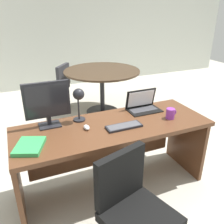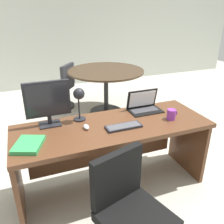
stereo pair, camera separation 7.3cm
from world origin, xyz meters
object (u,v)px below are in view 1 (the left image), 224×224
(keyboard, at_px, (124,126))
(coffee_mug, at_px, (171,114))
(desk, at_px, (112,140))
(meeting_chair_near, at_px, (57,91))
(monitor, at_px, (47,102))
(meeting_table, at_px, (102,81))
(mouse, at_px, (87,127))
(desk_lamp, at_px, (79,98))
(office_chair, at_px, (134,220))
(laptop, at_px, (142,103))
(book, at_px, (30,146))

(keyboard, distance_m, coffee_mug, 0.52)
(desk, xyz_separation_m, meeting_chair_near, (-0.10, 2.37, -0.20))
(monitor, height_order, meeting_table, monitor)
(keyboard, xyz_separation_m, coffee_mug, (0.52, -0.01, 0.04))
(keyboard, bearing_deg, coffee_mug, -0.65)
(mouse, xyz_separation_m, meeting_chair_near, (0.16, 2.41, -0.42))
(monitor, bearing_deg, desk_lamp, -3.95)
(keyboard, bearing_deg, monitor, 153.78)
(office_chair, distance_m, meeting_chair_near, 3.18)
(mouse, bearing_deg, meeting_table, 64.99)
(monitor, xyz_separation_m, mouse, (0.30, -0.21, -0.22))
(coffee_mug, bearing_deg, laptop, 114.22)
(monitor, relative_size, meeting_chair_near, 0.51)
(coffee_mug, distance_m, office_chair, 1.10)
(keyboard, relative_size, coffee_mug, 2.96)
(mouse, relative_size, meeting_table, 0.07)
(desk_lamp, distance_m, meeting_table, 1.92)
(desk_lamp, bearing_deg, coffee_mug, -19.11)
(mouse, distance_m, desk_lamp, 0.29)
(monitor, bearing_deg, meeting_chair_near, 78.18)
(mouse, height_order, coffee_mug, coffee_mug)
(coffee_mug, distance_m, meeting_table, 1.98)
(laptop, bearing_deg, meeting_chair_near, 103.98)
(coffee_mug, bearing_deg, meeting_chair_near, 105.35)
(book, bearing_deg, keyboard, 1.47)
(keyboard, xyz_separation_m, book, (-0.85, -0.02, 0.01))
(desk, distance_m, desk_lamp, 0.54)
(desk, relative_size, meeting_table, 1.45)
(meeting_table, bearing_deg, desk_lamp, -117.66)
(mouse, height_order, meeting_table, meeting_table)
(meeting_chair_near, bearing_deg, keyboard, -86.06)
(mouse, xyz_separation_m, book, (-0.52, -0.13, -0.00))
(mouse, relative_size, book, 0.27)
(monitor, bearing_deg, coffee_mug, -15.44)
(monitor, bearing_deg, laptop, 0.11)
(desk_lamp, bearing_deg, laptop, 1.77)
(keyboard, bearing_deg, desk_lamp, 139.51)
(office_chair, height_order, meeting_table, office_chair)
(desk, bearing_deg, coffee_mug, -13.61)
(desk, xyz_separation_m, desk_lamp, (-0.27, 0.16, 0.44))
(keyboard, height_order, office_chair, office_chair)
(laptop, height_order, desk_lamp, desk_lamp)
(meeting_chair_near, bearing_deg, mouse, -93.80)
(monitor, height_order, mouse, monitor)
(coffee_mug, height_order, meeting_chair_near, coffee_mug)
(office_chair, relative_size, meeting_chair_near, 1.02)
(office_chair, bearing_deg, book, 133.74)
(laptop, height_order, coffee_mug, laptop)
(monitor, relative_size, desk_lamp, 1.26)
(meeting_table, bearing_deg, keyboard, -105.22)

